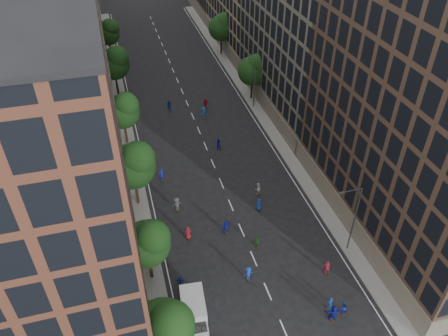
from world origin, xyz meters
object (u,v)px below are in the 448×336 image
(streetlamp_near, at_px, (353,216))
(streetlamp_far, at_px, (253,80))
(skater_1, at_px, (330,304))
(skater_2, at_px, (343,308))
(cargo_van, at_px, (194,312))

(streetlamp_near, distance_m, streetlamp_far, 33.00)
(skater_1, height_order, skater_2, skater_1)
(streetlamp_near, bearing_deg, streetlamp_far, 90.00)
(streetlamp_near, xyz_separation_m, skater_2, (-4.22, -7.30, -4.40))
(skater_2, bearing_deg, streetlamp_far, -107.04)
(streetlamp_far, distance_m, skater_1, 40.15)
(streetlamp_far, height_order, skater_2, streetlamp_far)
(streetlamp_near, height_order, skater_2, streetlamp_near)
(streetlamp_near, relative_size, cargo_van, 1.73)
(cargo_van, bearing_deg, skater_2, -6.75)
(skater_2, bearing_deg, skater_1, -45.94)
(skater_2, bearing_deg, streetlamp_near, -131.07)
(streetlamp_far, bearing_deg, skater_2, -95.97)
(skater_1, xyz_separation_m, skater_2, (1.04, -0.72, -0.07))
(streetlamp_far, xyz_separation_m, cargo_van, (-18.35, -37.31, -3.75))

